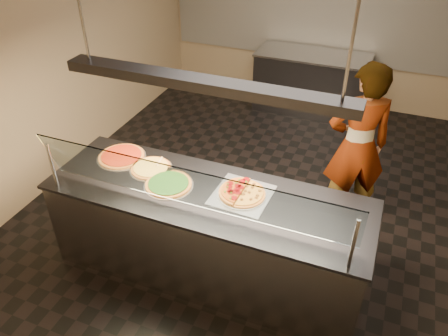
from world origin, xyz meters
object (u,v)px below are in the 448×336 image
at_px(serving_counter, 208,232).
at_px(pizza_spatula, 161,165).
at_px(prep_table, 310,83).
at_px(worker, 357,147).
at_px(half_pizza_sausage, 253,195).
at_px(pizza_spinach, 169,184).
at_px(half_pizza_pepperoni, 232,189).
at_px(pizza_tomato, 122,156).
at_px(pizza_cheese, 151,168).
at_px(perforated_tray, 242,194).
at_px(heat_lamp_housing, 204,84).
at_px(sneeze_guard, 188,188).

distance_m(serving_counter, pizza_spatula, 0.77).
distance_m(prep_table, worker, 2.65).
xyz_separation_m(half_pizza_sausage, pizza_spinach, (-0.75, -0.11, -0.01)).
bearing_deg(worker, half_pizza_sausage, 33.35).
bearing_deg(half_pizza_pepperoni, pizza_tomato, 174.30).
xyz_separation_m(pizza_spinach, pizza_spatula, (-0.19, 0.22, 0.01)).
xyz_separation_m(half_pizza_sausage, pizza_cheese, (-1.02, 0.05, -0.01)).
height_order(pizza_tomato, pizza_spatula, pizza_spatula).
bearing_deg(perforated_tray, serving_counter, -162.64).
distance_m(serving_counter, pizza_cheese, 0.80).
height_order(pizza_cheese, heat_lamp_housing, heat_lamp_housing).
bearing_deg(half_pizza_pepperoni, worker, 53.06).
bearing_deg(pizza_cheese, pizza_spinach, -30.71).
height_order(sneeze_guard, prep_table, sneeze_guard).
xyz_separation_m(sneeze_guard, pizza_cheese, (-0.63, 0.48, -0.28)).
bearing_deg(pizza_spinach, perforated_tray, 9.63).
height_order(sneeze_guard, pizza_tomato, sneeze_guard).
distance_m(pizza_cheese, prep_table, 3.69).
bearing_deg(half_pizza_pepperoni, pizza_cheese, 176.56).
xyz_separation_m(pizza_cheese, prep_table, (0.76, 3.58, -0.48)).
distance_m(pizza_tomato, worker, 2.37).
bearing_deg(pizza_spatula, worker, 33.53).
bearing_deg(half_pizza_sausage, pizza_cheese, 177.28).
xyz_separation_m(pizza_tomato, pizza_spatula, (0.44, -0.01, 0.01)).
relative_size(sneeze_guard, heat_lamp_housing, 1.15).
relative_size(half_pizza_pepperoni, worker, 0.22).
bearing_deg(heat_lamp_housing, pizza_spinach, -176.95).
distance_m(pizza_spatula, worker, 1.99).
height_order(pizza_spatula, heat_lamp_housing, heat_lamp_housing).
bearing_deg(pizza_tomato, perforated_tray, -5.32).
bearing_deg(half_pizza_pepperoni, pizza_spatula, 171.75).
distance_m(half_pizza_pepperoni, pizza_tomato, 1.20).
xyz_separation_m(serving_counter, worker, (1.11, 1.30, 0.44)).
bearing_deg(sneeze_guard, worker, 56.05).
height_order(sneeze_guard, half_pizza_sausage, sneeze_guard).
height_order(pizza_cheese, prep_table, pizza_cheese).
xyz_separation_m(perforated_tray, pizza_cheese, (-0.92, 0.05, 0.01)).
bearing_deg(pizza_spatula, serving_counter, -19.98).
xyz_separation_m(pizza_tomato, prep_table, (1.13, 3.51, -0.48)).
bearing_deg(serving_counter, worker, 49.61).
xyz_separation_m(serving_counter, sneeze_guard, (0.00, -0.34, 0.76)).
distance_m(perforated_tray, half_pizza_pepperoni, 0.10).
xyz_separation_m(half_pizza_sausage, pizza_spatula, (-0.94, 0.11, 0.00)).
xyz_separation_m(half_pizza_pepperoni, half_pizza_sausage, (0.19, 0.00, -0.01)).
height_order(pizza_spinach, worker, worker).
relative_size(pizza_tomato, heat_lamp_housing, 0.20).
bearing_deg(serving_counter, pizza_spinach, -176.95).
xyz_separation_m(half_pizza_sausage, heat_lamp_housing, (-0.39, -0.09, 0.99)).
relative_size(serving_counter, pizza_spinach, 6.51).
distance_m(perforated_tray, pizza_cheese, 0.92).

